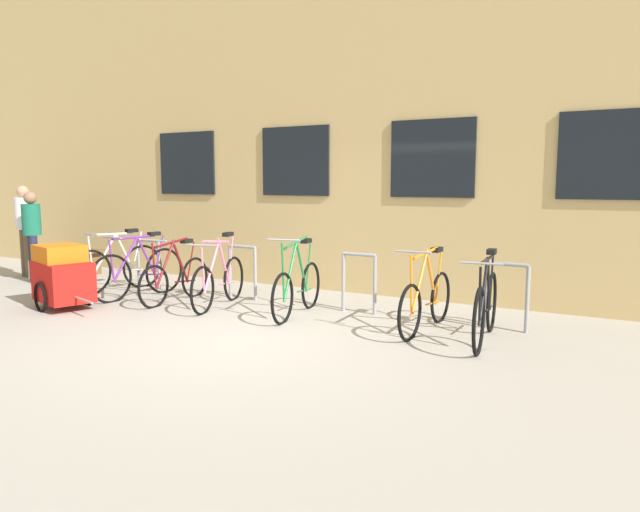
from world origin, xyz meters
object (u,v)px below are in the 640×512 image
at_px(bicycle_pink, 219,280).
at_px(bike_trailer, 63,276).
at_px(bicycle_orange, 426,300).
at_px(wooden_bench, 70,255).
at_px(person_by_bench, 32,230).
at_px(bicycle_green, 297,287).
at_px(backpack, 56,277).
at_px(bicycle_white, 117,267).
at_px(bicycle_maroon, 175,278).
at_px(bicycle_black, 486,307).
at_px(bicycle_purple, 139,272).
at_px(person_browsing, 25,224).

bearing_deg(bicycle_pink, bike_trailer, -147.47).
xyz_separation_m(bicycle_orange, wooden_bench, (-7.77, 0.94, -0.02)).
xyz_separation_m(bike_trailer, person_by_bench, (-2.40, 1.21, 0.47)).
distance_m(bicycle_green, backpack, 4.56).
bearing_deg(bike_trailer, bicycle_white, 107.27).
xyz_separation_m(bicycle_maroon, bicycle_black, (4.66, 0.05, 0.04)).
xyz_separation_m(bicycle_pink, person_by_bench, (-4.28, 0.01, 0.56)).
bearing_deg(person_by_bench, bicycle_black, -0.14).
relative_size(bicycle_maroon, bike_trailer, 1.08).
height_order(bicycle_pink, bike_trailer, bicycle_pink).
xyz_separation_m(bicycle_white, person_by_bench, (-1.97, -0.16, 0.54)).
relative_size(bicycle_purple, bike_trailer, 1.19).
relative_size(wooden_bench, backpack, 3.62).
xyz_separation_m(bicycle_black, bike_trailer, (-5.74, -1.19, 0.07)).
bearing_deg(person_browsing, bicycle_orange, -1.28).
bearing_deg(bicycle_green, backpack, -175.19).
bearing_deg(bicycle_green, wooden_bench, 170.43).
distance_m(bicycle_pink, bike_trailer, 2.23).
xyz_separation_m(bicycle_orange, bicycle_white, (-5.41, 0.03, 0.02)).
distance_m(bicycle_purple, person_by_bench, 2.78).
xyz_separation_m(bicycle_maroon, bicycle_orange, (3.90, 0.20, 0.02)).
height_order(bicycle_black, bicycle_green, bicycle_green).
relative_size(bicycle_black, bicycle_green, 1.08).
bearing_deg(bicycle_black, bicycle_maroon, -179.41).
xyz_separation_m(bicycle_white, person_browsing, (-2.64, 0.15, 0.60)).
xyz_separation_m(bicycle_purple, backpack, (-1.69, -0.23, -0.18)).
height_order(bicycle_green, bicycle_orange, bicycle_green).
xyz_separation_m(bicycle_purple, person_browsing, (-3.39, 0.39, 0.60)).
bearing_deg(wooden_bench, bicycle_maroon, -16.44).
bearing_deg(bicycle_black, person_by_bench, 179.86).
xyz_separation_m(bicycle_maroon, bicycle_white, (-1.50, 0.23, 0.04)).
xyz_separation_m(bicycle_pink, wooden_bench, (-4.67, 1.09, -0.02)).
relative_size(bicycle_orange, person_by_bench, 1.05).
xyz_separation_m(person_browsing, backpack, (1.70, -0.63, -0.78)).
bearing_deg(wooden_bench, bicycle_purple, -20.31).
height_order(bicycle_maroon, bicycle_purple, bicycle_purple).
height_order(bicycle_maroon, backpack, bicycle_maroon).
distance_m(bicycle_black, person_by_bench, 8.16).
xyz_separation_m(person_by_bench, backpack, (1.03, -0.31, -0.72)).
bearing_deg(bike_trailer, bicycle_black, 11.70).
distance_m(bike_trailer, wooden_bench, 3.61).
bearing_deg(bicycle_maroon, wooden_bench, 163.56).
bearing_deg(wooden_bench, backpack, -44.25).
height_order(bicycle_green, bike_trailer, bicycle_green).
height_order(bicycle_pink, bicycle_white, bicycle_pink).
bearing_deg(bicycle_orange, wooden_bench, 173.09).
xyz_separation_m(bicycle_green, bicycle_purple, (-2.85, -0.15, 0.02)).
bearing_deg(person_browsing, bike_trailer, -26.41).
height_order(bicycle_black, backpack, bicycle_black).
distance_m(bicycle_maroon, wooden_bench, 4.03).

